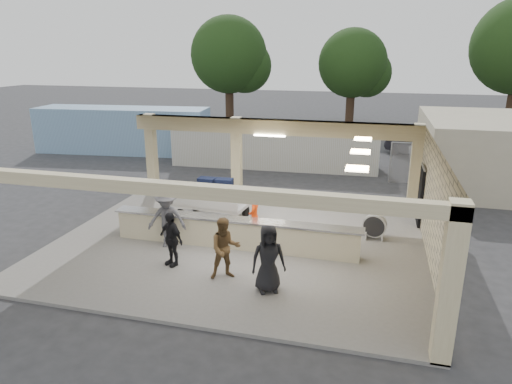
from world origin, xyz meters
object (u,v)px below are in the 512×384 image
(baggage_counter, at_px, (234,233))
(container_blue, at_px, (123,130))
(container_white, at_px, (274,145))
(car_white_b, at_px, (504,158))
(drum_fan, at_px, (375,226))
(passenger_d, at_px, (268,259))
(passenger_c, at_px, (167,219))
(passenger_b, at_px, (171,239))
(passenger_a, at_px, (225,248))
(luggage_cart, at_px, (212,197))
(baggage_handler, at_px, (254,217))
(car_white_a, at_px, (460,155))
(car_dark, at_px, (422,146))

(baggage_counter, distance_m, container_blue, 16.84)
(container_white, height_order, container_blue, container_blue)
(baggage_counter, relative_size, car_white_b, 1.89)
(drum_fan, bearing_deg, passenger_d, -111.63)
(passenger_c, xyz_separation_m, container_white, (0.94, 11.74, 0.17))
(baggage_counter, bearing_deg, container_blue, 131.85)
(passenger_d, height_order, container_blue, container_blue)
(car_white_b, height_order, container_white, container_white)
(passenger_b, bearing_deg, passenger_a, 16.15)
(container_blue, bearing_deg, passenger_a, -57.40)
(baggage_counter, relative_size, container_white, 0.73)
(passenger_b, bearing_deg, drum_fan, 58.88)
(container_white, bearing_deg, luggage_cart, -94.87)
(baggage_handler, xyz_separation_m, container_white, (-1.63, 10.44, 0.31))
(passenger_c, distance_m, car_white_a, 17.72)
(container_white, bearing_deg, passenger_b, -93.35)
(passenger_c, xyz_separation_m, car_white_b, (13.10, 14.00, -0.36))
(passenger_c, bearing_deg, passenger_b, -73.38)
(baggage_counter, bearing_deg, passenger_b, -129.64)
(car_white_a, bearing_deg, car_white_b, -94.99)
(luggage_cart, bearing_deg, car_white_a, 53.47)
(passenger_a, bearing_deg, container_white, 70.17)
(drum_fan, xyz_separation_m, passenger_b, (-5.79, -3.52, 0.35))
(passenger_d, bearing_deg, container_white, 76.45)
(car_dark, bearing_deg, passenger_d, -152.54)
(drum_fan, bearing_deg, luggage_cart, -174.05)
(passenger_d, xyz_separation_m, car_white_b, (9.29, 15.96, -0.34))
(passenger_c, bearing_deg, passenger_a, -45.52)
(passenger_d, relative_size, car_white_a, 0.36)
(luggage_cart, relative_size, car_dark, 0.65)
(baggage_handler, xyz_separation_m, passenger_b, (-1.88, -2.50, 0.02))
(passenger_b, distance_m, passenger_d, 3.21)
(car_white_b, height_order, container_blue, container_blue)
(car_white_b, height_order, car_dark, car_dark)
(baggage_counter, distance_m, car_white_b, 17.41)
(car_white_a, height_order, container_blue, container_blue)
(container_blue, bearing_deg, passenger_c, -60.91)
(drum_fan, bearing_deg, passenger_a, -125.44)
(baggage_handler, relative_size, car_white_a, 0.31)
(passenger_a, xyz_separation_m, car_white_a, (8.41, 15.53, -0.24))
(passenger_d, bearing_deg, container_blue, 105.42)
(passenger_d, relative_size, container_white, 0.16)
(passenger_a, xyz_separation_m, container_white, (-1.55, 13.30, 0.23))
(passenger_d, xyz_separation_m, car_dark, (5.25, 17.97, -0.29))
(baggage_handler, distance_m, passenger_d, 3.49)
(passenger_d, height_order, car_white_a, passenger_d)
(baggage_handler, bearing_deg, passenger_c, -61.90)
(passenger_a, relative_size, passenger_d, 0.96)
(luggage_cart, height_order, passenger_c, passenger_c)
(baggage_counter, height_order, car_dark, car_dark)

